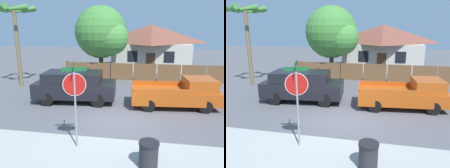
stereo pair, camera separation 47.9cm
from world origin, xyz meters
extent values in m
plane|color=#56565B|center=(0.00, 0.00, 0.00)|extent=(80.00, 80.00, 0.00)
cube|color=#A3A39E|center=(0.00, -3.60, 0.00)|extent=(36.00, 3.20, 0.01)
cube|color=brown|center=(-4.71, 8.47, 0.73)|extent=(1.91, 0.06, 1.46)
cube|color=brown|center=(-2.72, 8.47, 0.73)|extent=(1.91, 0.06, 1.46)
cube|color=brown|center=(-0.74, 8.47, 0.73)|extent=(1.91, 0.06, 1.46)
cube|color=brown|center=(1.25, 8.47, 0.73)|extent=(1.91, 0.06, 1.46)
cube|color=brown|center=(3.24, 8.47, 0.73)|extent=(1.91, 0.06, 1.46)
cube|color=brown|center=(5.22, 8.47, 0.73)|extent=(1.91, 0.06, 1.46)
cube|color=brown|center=(7.21, 8.47, 0.73)|extent=(1.91, 0.06, 1.46)
cube|color=brown|center=(-5.70, 8.47, 0.78)|extent=(0.12, 0.12, 1.56)
cube|color=beige|center=(1.70, 15.41, 1.41)|extent=(8.01, 6.76, 2.81)
pyramid|color=brown|center=(1.70, 15.41, 3.80)|extent=(8.65, 7.30, 1.98)
cube|color=black|center=(-0.11, 12.01, 1.63)|extent=(1.00, 0.04, 1.10)
cube|color=black|center=(3.50, 12.01, 1.63)|extent=(1.00, 0.04, 1.10)
cube|color=brown|center=(1.70, 12.01, 1.00)|extent=(0.90, 0.04, 2.00)
cylinder|color=brown|center=(-2.78, 9.51, 1.15)|extent=(0.40, 0.40, 2.31)
sphere|color=#428438|center=(-2.78, 9.51, 4.03)|extent=(4.60, 4.60, 4.60)
sphere|color=#478F3C|center=(-1.75, 8.94, 3.57)|extent=(2.99, 2.99, 2.99)
cylinder|color=brown|center=(-8.19, 5.11, 2.97)|extent=(0.28, 0.28, 5.94)
cone|color=#428438|center=(-7.15, 5.11, 5.66)|extent=(0.44, 1.95, 0.73)
cone|color=#428438|center=(-7.67, 6.02, 5.66)|extent=(1.91, 1.35, 0.73)
cone|color=#428438|center=(-8.72, 6.02, 5.66)|extent=(1.91, 1.35, 0.73)
cone|color=#428438|center=(-9.24, 5.11, 5.66)|extent=(0.44, 1.95, 0.73)
cone|color=#428438|center=(-7.67, 4.20, 5.66)|extent=(1.91, 1.35, 0.73)
cube|color=black|center=(-2.78, 2.24, 0.81)|extent=(4.97, 2.44, 0.88)
cube|color=black|center=(-2.90, 2.23, 1.56)|extent=(3.52, 2.15, 0.61)
cube|color=black|center=(-1.31, 2.37, 1.56)|extent=(0.22, 1.76, 0.51)
cylinder|color=black|center=(-1.38, 3.27, 0.39)|extent=(0.78, 0.22, 0.78)
cylinder|color=black|center=(-1.22, 1.49, 0.39)|extent=(0.78, 0.22, 0.78)
cylinder|color=black|center=(-4.35, 2.99, 0.39)|extent=(0.78, 0.22, 0.78)
cylinder|color=black|center=(-4.19, 1.21, 0.39)|extent=(0.78, 0.22, 0.78)
cube|color=#B74C14|center=(3.05, 2.24, 0.69)|extent=(4.99, 2.33, 0.72)
cube|color=#B74C14|center=(4.37, 2.36, 1.37)|extent=(1.70, 1.88, 0.66)
cube|color=#B74C14|center=(2.14, 3.06, 1.17)|extent=(3.02, 0.36, 0.25)
cube|color=#B74C14|center=(2.31, 1.27, 1.17)|extent=(3.02, 0.36, 0.25)
cube|color=#B74C14|center=(0.68, 2.02, 1.17)|extent=(0.25, 1.80, 0.25)
cylinder|color=black|center=(4.46, 3.21, 0.35)|extent=(0.69, 0.22, 0.69)
cylinder|color=black|center=(4.61, 1.54, 0.35)|extent=(0.69, 0.22, 0.69)
cylinder|color=black|center=(1.48, 2.93, 0.35)|extent=(0.69, 0.22, 0.69)
cylinder|color=black|center=(1.63, 1.27, 0.35)|extent=(0.69, 0.22, 0.69)
cylinder|color=gray|center=(-1.03, -2.82, 1.45)|extent=(0.07, 0.07, 2.89)
cylinder|color=red|center=(-1.03, -2.82, 2.44)|extent=(0.76, 0.25, 0.79)
cylinder|color=white|center=(-1.03, -2.82, 2.44)|extent=(0.81, 0.25, 0.84)
cube|color=#19602D|center=(-1.03, -2.82, 2.99)|extent=(0.84, 0.27, 0.15)
cube|color=#19602D|center=(-1.03, -2.82, 3.17)|extent=(0.25, 0.76, 0.15)
cylinder|color=#28282D|center=(1.66, -3.67, 0.41)|extent=(0.61, 0.61, 0.82)
cylinder|color=black|center=(1.66, -3.67, 0.86)|extent=(0.65, 0.65, 0.08)
camera|label=1|loc=(1.54, -9.98, 4.38)|focal=35.00mm
camera|label=2|loc=(2.01, -9.89, 4.38)|focal=35.00mm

